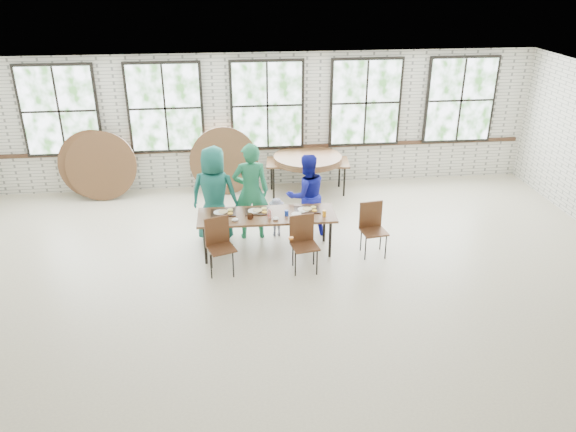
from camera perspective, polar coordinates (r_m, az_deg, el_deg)
The scene contains 13 objects.
room at distance 12.53m, azimuth -2.12°, elevation 10.97°, with size 12.00×12.00×12.00m.
dining_table at distance 9.80m, azimuth -2.17°, elevation -0.11°, with size 2.41×0.84×0.74m.
chair_near_left at distance 9.35m, azimuth -7.01°, elevation -2.49°, with size 0.53×0.52×0.95m.
chair_near_right at distance 9.36m, azimuth 1.56°, elevation -2.26°, with size 0.48×0.47×0.95m.
chair_spare at distance 9.96m, azimuth 8.55°, elevation -0.80°, with size 0.47×0.46×0.95m.
adult_teal at distance 10.30m, azimuth -7.50°, elevation 2.21°, with size 0.88×0.57×1.79m, color #1B6A5D.
adult_green at distance 10.29m, azimuth -3.79°, elevation 2.50°, with size 0.67×0.44×1.84m, color #1E734B.
toddler at distance 10.54m, azimuth -1.18°, elevation -0.12°, with size 0.49×0.28×0.75m, color #121539.
adult_blue at distance 10.43m, azimuth 1.87°, elevation 2.12°, with size 0.77×0.60×1.59m, color #171DA3.
storage_table at distance 12.40m, azimuth 2.01°, elevation 5.32°, with size 1.87×0.93×0.74m.
tabletop_clutter at distance 9.75m, azimuth -1.57°, elevation 0.26°, with size 1.99×0.63×0.11m.
round_tops_stacked at distance 12.36m, azimuth 2.01°, elevation 5.84°, with size 1.50×1.50×0.13m.
round_tops_leaning at distance 12.64m, azimuth -14.79°, elevation 5.12°, with size 4.31×0.44×1.49m.
Camera 1 is at (-0.92, -7.70, 4.80)m, focal length 35.00 mm.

